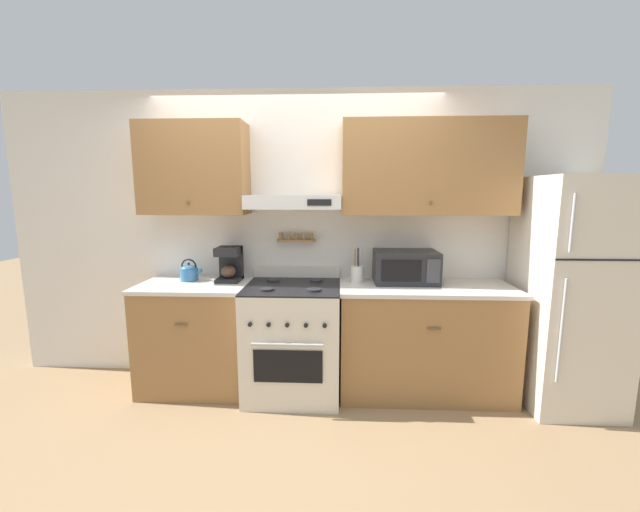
% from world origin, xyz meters
% --- Properties ---
extents(ground_plane, '(16.00, 16.00, 0.00)m').
position_xyz_m(ground_plane, '(0.00, 0.00, 0.00)').
color(ground_plane, '#937551').
extents(wall_back, '(5.20, 0.46, 2.55)m').
position_xyz_m(wall_back, '(0.12, 0.59, 1.49)').
color(wall_back, silver).
rests_on(wall_back, ground_plane).
extents(counter_left, '(0.91, 0.63, 0.92)m').
position_xyz_m(counter_left, '(-0.84, 0.32, 0.46)').
color(counter_left, olive).
rests_on(counter_left, ground_plane).
extents(counter_right, '(1.42, 0.63, 0.92)m').
position_xyz_m(counter_right, '(1.10, 0.32, 0.46)').
color(counter_right, olive).
rests_on(counter_right, ground_plane).
extents(stove_range, '(0.77, 0.73, 1.02)m').
position_xyz_m(stove_range, '(0.00, 0.27, 0.47)').
color(stove_range, beige).
rests_on(stove_range, ground_plane).
extents(refrigerator, '(0.66, 0.78, 1.80)m').
position_xyz_m(refrigerator, '(2.18, 0.24, 0.90)').
color(refrigerator, beige).
rests_on(refrigerator, ground_plane).
extents(tea_kettle, '(0.19, 0.15, 0.19)m').
position_xyz_m(tea_kettle, '(-0.92, 0.42, 1.00)').
color(tea_kettle, teal).
rests_on(tea_kettle, counter_left).
extents(coffee_maker, '(0.20, 0.24, 0.29)m').
position_xyz_m(coffee_maker, '(-0.57, 0.45, 1.07)').
color(coffee_maker, black).
rests_on(coffee_maker, counter_left).
extents(microwave, '(0.53, 0.37, 0.27)m').
position_xyz_m(microwave, '(0.94, 0.44, 1.06)').
color(microwave, '#232326').
rests_on(microwave, counter_right).
extents(utensil_crock, '(0.11, 0.11, 0.30)m').
position_xyz_m(utensil_crock, '(0.53, 0.42, 1.00)').
color(utensil_crock, silver).
rests_on(utensil_crock, counter_right).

